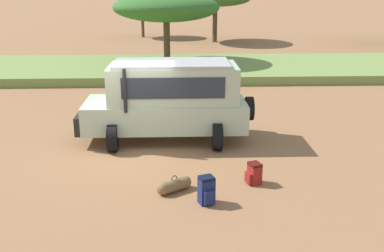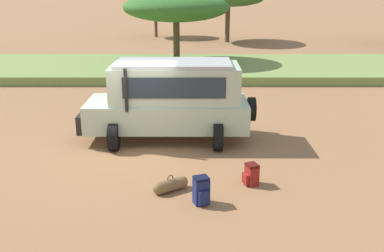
{
  "view_description": "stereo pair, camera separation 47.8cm",
  "coord_description": "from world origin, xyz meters",
  "px_view_note": "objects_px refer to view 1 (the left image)",
  "views": [
    {
      "loc": [
        1.27,
        -12.25,
        4.72
      ],
      "look_at": [
        1.73,
        -0.76,
        1.0
      ],
      "focal_mm": 42.0,
      "sensor_mm": 36.0,
      "label": 1
    },
    {
      "loc": [
        1.75,
        -12.26,
        4.72
      ],
      "look_at": [
        1.73,
        -0.76,
        1.0
      ],
      "focal_mm": 42.0,
      "sensor_mm": 36.0,
      "label": 2
    }
  ],
  "objects_px": {
    "safari_vehicle": "(169,99)",
    "backpack_beside_front_wheel": "(254,174)",
    "duffel_bag_low_black_case": "(174,185)",
    "acacia_tree_centre_back": "(166,7)",
    "backpack_cluster_center": "(207,191)"
  },
  "relations": [
    {
      "from": "safari_vehicle",
      "to": "backpack_beside_front_wheel",
      "type": "xyz_separation_m",
      "value": [
        2.09,
        -3.33,
        -1.03
      ]
    },
    {
      "from": "safari_vehicle",
      "to": "duffel_bag_low_black_case",
      "type": "relative_size",
      "value": 6.53
    },
    {
      "from": "backpack_beside_front_wheel",
      "to": "acacia_tree_centre_back",
      "type": "bearing_deg",
      "value": 98.61
    },
    {
      "from": "backpack_beside_front_wheel",
      "to": "duffel_bag_low_black_case",
      "type": "bearing_deg",
      "value": -169.73
    },
    {
      "from": "duffel_bag_low_black_case",
      "to": "acacia_tree_centre_back",
      "type": "bearing_deg",
      "value": 91.31
    },
    {
      "from": "backpack_beside_front_wheel",
      "to": "backpack_cluster_center",
      "type": "xyz_separation_m",
      "value": [
        -1.23,
        -0.99,
        0.05
      ]
    },
    {
      "from": "backpack_beside_front_wheel",
      "to": "backpack_cluster_center",
      "type": "height_order",
      "value": "backpack_cluster_center"
    },
    {
      "from": "safari_vehicle",
      "to": "backpack_beside_front_wheel",
      "type": "height_order",
      "value": "safari_vehicle"
    },
    {
      "from": "duffel_bag_low_black_case",
      "to": "safari_vehicle",
      "type": "bearing_deg",
      "value": 92.21
    },
    {
      "from": "safari_vehicle",
      "to": "acacia_tree_centre_back",
      "type": "relative_size",
      "value": 0.92
    },
    {
      "from": "safari_vehicle",
      "to": "duffel_bag_low_black_case",
      "type": "height_order",
      "value": "safari_vehicle"
    },
    {
      "from": "backpack_cluster_center",
      "to": "duffel_bag_low_black_case",
      "type": "distance_m",
      "value": 0.97
    },
    {
      "from": "backpack_cluster_center",
      "to": "acacia_tree_centre_back",
      "type": "relative_size",
      "value": 0.11
    },
    {
      "from": "backpack_beside_front_wheel",
      "to": "duffel_bag_low_black_case",
      "type": "relative_size",
      "value": 0.65
    },
    {
      "from": "duffel_bag_low_black_case",
      "to": "acacia_tree_centre_back",
      "type": "height_order",
      "value": "acacia_tree_centre_back"
    }
  ]
}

